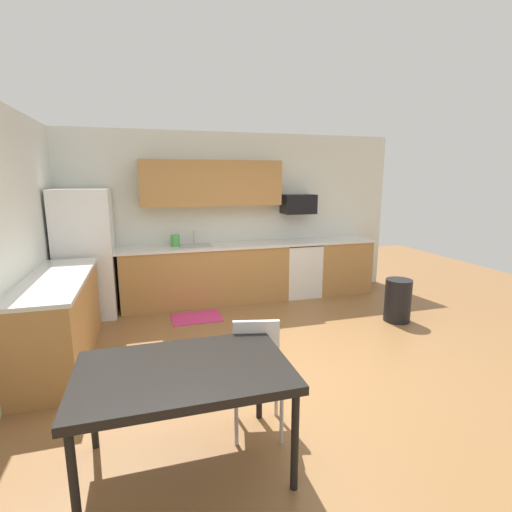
{
  "coord_description": "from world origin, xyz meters",
  "views": [
    {
      "loc": [
        -1.34,
        -3.57,
        1.98
      ],
      "look_at": [
        0.0,
        1.0,
        1.0
      ],
      "focal_mm": 26.65,
      "sensor_mm": 36.0,
      "label": 1
    }
  ],
  "objects_px": {
    "microwave": "(298,204)",
    "dining_table": "(184,376)",
    "refrigerator": "(86,254)",
    "chair_near_table": "(257,367)",
    "oven_range": "(299,269)",
    "kettle": "(175,241)",
    "trash_bin": "(398,300)"
  },
  "relations": [
    {
      "from": "microwave",
      "to": "dining_table",
      "type": "relative_size",
      "value": 0.39
    },
    {
      "from": "refrigerator",
      "to": "dining_table",
      "type": "bearing_deg",
      "value": -73.3
    },
    {
      "from": "refrigerator",
      "to": "chair_near_table",
      "type": "height_order",
      "value": "refrigerator"
    },
    {
      "from": "oven_range",
      "to": "refrigerator",
      "type": "bearing_deg",
      "value": -178.63
    },
    {
      "from": "kettle",
      "to": "oven_range",
      "type": "bearing_deg",
      "value": -1.39
    },
    {
      "from": "chair_near_table",
      "to": "trash_bin",
      "type": "height_order",
      "value": "chair_near_table"
    },
    {
      "from": "dining_table",
      "to": "refrigerator",
      "type": "bearing_deg",
      "value": 106.7
    },
    {
      "from": "oven_range",
      "to": "kettle",
      "type": "bearing_deg",
      "value": 178.61
    },
    {
      "from": "microwave",
      "to": "kettle",
      "type": "xyz_separation_m",
      "value": [
        -2.06,
        -0.05,
        -0.53
      ]
    },
    {
      "from": "microwave",
      "to": "kettle",
      "type": "relative_size",
      "value": 2.7
    },
    {
      "from": "oven_range",
      "to": "microwave",
      "type": "relative_size",
      "value": 1.69
    },
    {
      "from": "dining_table",
      "to": "trash_bin",
      "type": "relative_size",
      "value": 2.33
    },
    {
      "from": "oven_range",
      "to": "kettle",
      "type": "height_order",
      "value": "kettle"
    },
    {
      "from": "refrigerator",
      "to": "oven_range",
      "type": "distance_m",
      "value": 3.37
    },
    {
      "from": "kettle",
      "to": "chair_near_table",
      "type": "bearing_deg",
      "value": -83.7
    },
    {
      "from": "refrigerator",
      "to": "dining_table",
      "type": "xyz_separation_m",
      "value": [
        1.03,
        -3.44,
        -0.23
      ]
    },
    {
      "from": "dining_table",
      "to": "trash_bin",
      "type": "height_order",
      "value": "dining_table"
    },
    {
      "from": "refrigerator",
      "to": "dining_table",
      "type": "height_order",
      "value": "refrigerator"
    },
    {
      "from": "oven_range",
      "to": "microwave",
      "type": "height_order",
      "value": "microwave"
    },
    {
      "from": "microwave",
      "to": "trash_bin",
      "type": "bearing_deg",
      "value": -62.92
    },
    {
      "from": "dining_table",
      "to": "kettle",
      "type": "height_order",
      "value": "kettle"
    },
    {
      "from": "oven_range",
      "to": "microwave",
      "type": "bearing_deg",
      "value": 90.0
    },
    {
      "from": "refrigerator",
      "to": "dining_table",
      "type": "relative_size",
      "value": 1.31
    },
    {
      "from": "dining_table",
      "to": "chair_near_table",
      "type": "bearing_deg",
      "value": 27.78
    },
    {
      "from": "trash_bin",
      "to": "kettle",
      "type": "relative_size",
      "value": 3.0
    },
    {
      "from": "oven_range",
      "to": "chair_near_table",
      "type": "relative_size",
      "value": 1.07
    },
    {
      "from": "oven_range",
      "to": "trash_bin",
      "type": "height_order",
      "value": "oven_range"
    },
    {
      "from": "microwave",
      "to": "kettle",
      "type": "bearing_deg",
      "value": -178.61
    },
    {
      "from": "refrigerator",
      "to": "chair_near_table",
      "type": "bearing_deg",
      "value": -62.42
    },
    {
      "from": "oven_range",
      "to": "trash_bin",
      "type": "relative_size",
      "value": 1.52
    },
    {
      "from": "refrigerator",
      "to": "trash_bin",
      "type": "height_order",
      "value": "refrigerator"
    },
    {
      "from": "microwave",
      "to": "dining_table",
      "type": "xyz_separation_m",
      "value": [
        -2.3,
        -3.62,
        -0.86
      ]
    }
  ]
}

